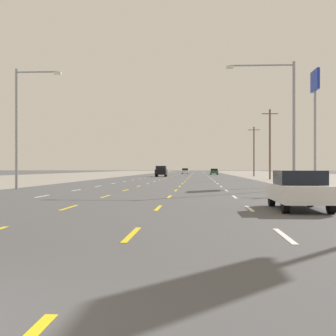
# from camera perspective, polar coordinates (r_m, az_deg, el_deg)

# --- Properties ---
(ground_plane) EXTENTS (572.00, 572.00, 0.00)m
(ground_plane) POSITION_cam_1_polar(r_m,az_deg,el_deg) (70.32, 0.84, -1.29)
(ground_plane) COLOR #4C4C4F
(lot_apron_left) EXTENTS (28.00, 440.00, 0.01)m
(lot_apron_left) POSITION_cam_1_polar(r_m,az_deg,el_deg) (75.63, -18.25, -1.19)
(lot_apron_left) COLOR gray
(lot_apron_left) RESTS_ON ground
(lane_markings) EXTENTS (10.64, 227.60, 0.01)m
(lane_markings) POSITION_cam_1_polar(r_m,az_deg,el_deg) (108.79, 1.78, -0.84)
(lane_markings) COLOR white
(lane_markings) RESTS_ON ground
(signal_span_wire) EXTENTS (25.16, 0.53, 9.00)m
(signal_span_wire) POSITION_cam_1_polar(r_m,az_deg,el_deg) (14.63, -9.32, 15.45)
(signal_span_wire) COLOR brown
(signal_span_wire) RESTS_ON ground
(sedan_far_right_nearest) EXTENTS (1.80, 4.50, 1.46)m
(sedan_far_right_nearest) POSITION_cam_1_polar(r_m,az_deg,el_deg) (18.78, 15.06, -2.43)
(sedan_far_right_nearest) COLOR white
(sedan_far_right_nearest) RESTS_ON ground
(suv_inner_left_near) EXTENTS (1.98, 4.90, 1.98)m
(suv_inner_left_near) POSITION_cam_1_polar(r_m,az_deg,el_deg) (88.77, -0.80, -0.36)
(suv_inner_left_near) COLOR black
(suv_inner_left_near) RESTS_ON ground
(sedan_far_right_mid) EXTENTS (1.80, 4.50, 1.46)m
(sedan_far_right_mid) POSITION_cam_1_polar(r_m,az_deg,el_deg) (115.82, 5.41, -0.42)
(sedan_far_right_mid) COLOR #235B2D
(sedan_far_right_mid) RESTS_ON ground
(hatchback_center_turn_midfar) EXTENTS (1.72, 3.90, 1.54)m
(hatchback_center_turn_midfar) POSITION_cam_1_polar(r_m,az_deg,el_deg) (133.30, 2.02, -0.36)
(hatchback_center_turn_midfar) COLOR white
(hatchback_center_turn_midfar) RESTS_ON ground
(pole_sign_right_row_1) EXTENTS (0.24, 2.70, 10.61)m
(pole_sign_right_row_1) POSITION_cam_1_polar(r_m,az_deg,el_deg) (47.41, 16.82, 8.17)
(pole_sign_right_row_1) COLOR gray
(pole_sign_right_row_1) RESTS_ON ground
(streetlight_left_row_0) EXTENTS (3.47, 0.26, 8.92)m
(streetlight_left_row_0) POSITION_cam_1_polar(r_m,az_deg,el_deg) (37.84, -16.83, 5.42)
(streetlight_left_row_0) COLOR gray
(streetlight_left_row_0) RESTS_ON ground
(streetlight_right_row_0) EXTENTS (4.93, 0.26, 9.20)m
(streetlight_right_row_0) POSITION_cam_1_polar(r_m,az_deg,el_deg) (36.08, 13.62, 6.19)
(streetlight_right_row_0) COLOR gray
(streetlight_right_row_0) RESTS_ON ground
(utility_pole_right_row_1) EXTENTS (2.20, 0.26, 9.66)m
(utility_pole_right_row_1) POSITION_cam_1_polar(r_m,az_deg,el_deg) (68.64, 11.83, 2.88)
(utility_pole_right_row_1) COLOR brown
(utility_pole_right_row_1) RESTS_ON ground
(utility_pole_right_row_2) EXTENTS (2.20, 0.26, 9.48)m
(utility_pole_right_row_2) POSITION_cam_1_polar(r_m,az_deg,el_deg) (94.40, 10.02, 2.03)
(utility_pole_right_row_2) COLOR brown
(utility_pole_right_row_2) RESTS_ON ground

